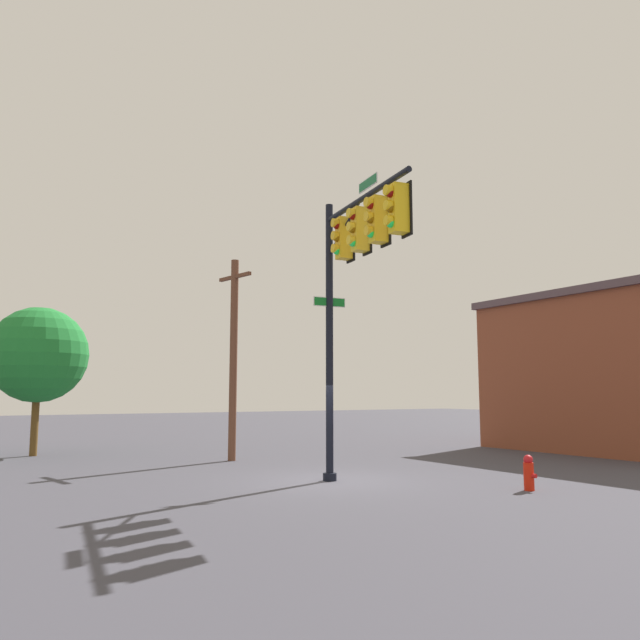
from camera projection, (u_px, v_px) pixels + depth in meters
ground_plane at (330, 481)px, 16.05m from camera, size 120.00×120.00×0.00m
signal_pole_assembly at (356, 258)px, 15.19m from camera, size 4.35×1.35×7.49m
utility_pole at (233, 354)px, 21.33m from camera, size 1.79×0.48×7.01m
fire_hydrant at (529, 473)px, 14.45m from camera, size 0.33×0.24×0.83m
tree_near at (39, 355)px, 22.95m from camera, size 3.59×3.59×5.54m
brick_building at (623, 372)px, 24.79m from camera, size 9.64×7.08×6.32m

